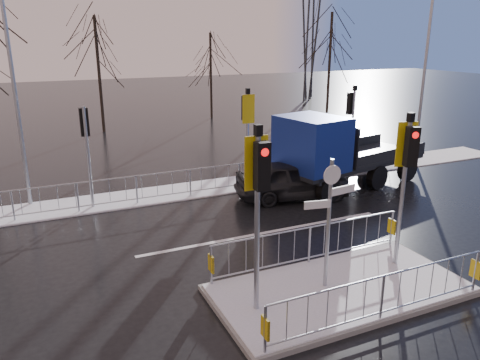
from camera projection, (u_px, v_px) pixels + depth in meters
name	position (u px, v px, depth m)	size (l,w,h in m)	color
ground	(340.00, 292.00, 10.99)	(120.00, 120.00, 0.00)	black
snow_verge	(210.00, 188.00, 18.47)	(30.00, 2.00, 0.04)	white
lane_markings	(349.00, 299.00, 10.70)	(8.00, 11.38, 0.01)	silver
traffic_island	(340.00, 277.00, 10.88)	(6.00, 3.04, 4.15)	slate
far_kerb_fixtures	(221.00, 166.00, 17.84)	(18.00, 0.65, 3.83)	#9BA2AA
car_far_lane	(293.00, 180.00, 17.14)	(1.70, 4.21, 1.44)	black
flatbed_truck	(329.00, 151.00, 17.73)	(6.76, 3.59, 2.98)	black
tree_far_a	(97.00, 52.00, 27.92)	(3.75, 3.75, 7.08)	black
tree_far_b	(211.00, 59.00, 33.00)	(3.25, 3.25, 6.14)	black
tree_far_c	(330.00, 45.00, 33.26)	(4.00, 4.00, 7.55)	black
street_lamp_right	(426.00, 67.00, 21.25)	(1.25, 0.18, 8.00)	#9BA2AA
street_lamp_left	(15.00, 76.00, 15.40)	(1.25, 0.18, 8.20)	#9BA2AA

